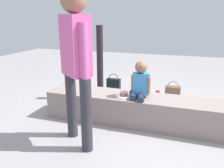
% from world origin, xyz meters
% --- Properties ---
extents(ground_plane, '(12.00, 12.00, 0.00)m').
position_xyz_m(ground_plane, '(0.00, 0.00, 0.00)').
color(ground_plane, gray).
extents(concrete_ledge, '(2.64, 0.48, 0.38)m').
position_xyz_m(concrete_ledge, '(0.00, 0.00, 0.19)').
color(concrete_ledge, gray).
rests_on(concrete_ledge, ground_plane).
extents(child_seated, '(0.29, 0.34, 0.48)m').
position_xyz_m(child_seated, '(-0.03, -0.02, 0.60)').
color(child_seated, '#212B47').
rests_on(child_seated, concrete_ledge).
extents(adult_standing, '(0.42, 0.38, 1.70)m').
position_xyz_m(adult_standing, '(-0.58, -0.71, 1.02)').
color(adult_standing, '#2E2D35').
rests_on(adult_standing, ground_plane).
extents(cake_plate, '(0.22, 0.22, 0.07)m').
position_xyz_m(cake_plate, '(-0.23, -0.07, 0.41)').
color(cake_plate, white).
rests_on(cake_plate, concrete_ledge).
extents(gift_bag, '(0.21, 0.12, 0.38)m').
position_xyz_m(gift_bag, '(-0.21, 0.88, 0.17)').
color(gift_bag, '#B259BF').
rests_on(gift_bag, ground_plane).
extents(railing_post, '(0.36, 0.36, 1.28)m').
position_xyz_m(railing_post, '(-0.88, 0.73, 0.49)').
color(railing_post, black).
rests_on(railing_post, ground_plane).
extents(water_bottle_near_gift, '(0.06, 0.06, 0.18)m').
position_xyz_m(water_bottle_near_gift, '(-0.26, 1.11, 0.08)').
color(water_bottle_near_gift, silver).
rests_on(water_bottle_near_gift, ground_plane).
extents(party_cup_red, '(0.08, 0.08, 0.10)m').
position_xyz_m(party_cup_red, '(0.07, 1.20, 0.05)').
color(party_cup_red, red).
rests_on(party_cup_red, ground_plane).
extents(cake_box_white, '(0.38, 0.42, 0.11)m').
position_xyz_m(cake_box_white, '(0.71, 0.41, 0.05)').
color(cake_box_white, white).
rests_on(cake_box_white, ground_plane).
extents(handbag_black_leather, '(0.27, 0.10, 0.35)m').
position_xyz_m(handbag_black_leather, '(-0.79, 1.22, 0.13)').
color(handbag_black_leather, black).
rests_on(handbag_black_leather, ground_plane).
extents(handbag_brown_canvas, '(0.27, 0.14, 0.31)m').
position_xyz_m(handbag_brown_canvas, '(0.34, 1.18, 0.11)').
color(handbag_brown_canvas, brown).
rests_on(handbag_brown_canvas, ground_plane).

